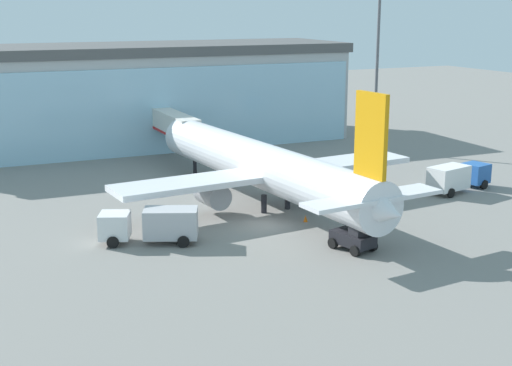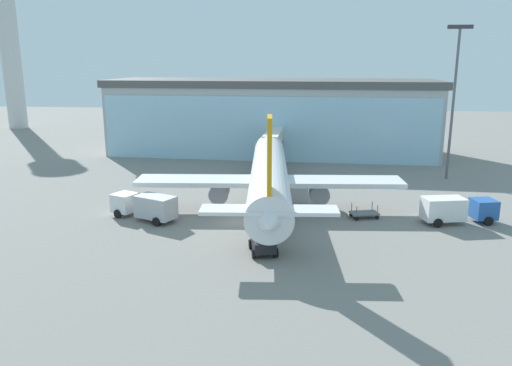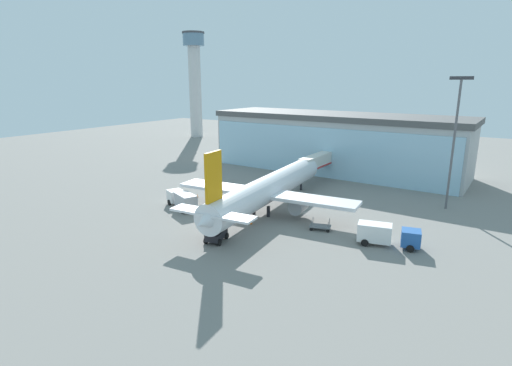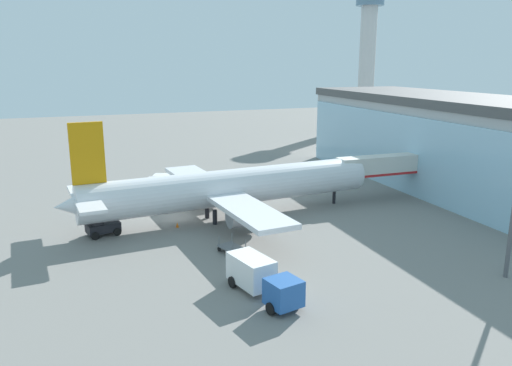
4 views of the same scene
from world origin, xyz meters
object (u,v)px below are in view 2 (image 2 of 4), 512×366
(control_tower, at_px, (9,37))
(safety_cone_wingtip, at_px, (145,200))
(jet_bridge, at_px, (274,139))
(pushback_tug, at_px, (263,242))
(baggage_cart, at_px, (364,213))
(safety_cone_nose, at_px, (273,222))
(airplane, at_px, (269,176))
(apron_light_mast, at_px, (454,91))
(fuel_truck, at_px, (456,209))
(catering_truck, at_px, (145,206))

(control_tower, xyz_separation_m, safety_cone_wingtip, (51.67, -60.41, -20.88))
(jet_bridge, relative_size, pushback_tug, 3.91)
(jet_bridge, bearing_deg, control_tower, 59.96)
(baggage_cart, xyz_separation_m, safety_cone_wingtip, (-24.35, 3.10, -0.23))
(control_tower, xyz_separation_m, safety_cone_nose, (66.83, -66.63, -20.88))
(airplane, distance_m, safety_cone_nose, 6.94)
(apron_light_mast, xyz_separation_m, baggage_cart, (-13.05, -19.27, -11.41))
(fuel_truck, bearing_deg, safety_cone_nose, 175.26)
(pushback_tug, bearing_deg, safety_cone_nose, -15.49)
(baggage_cart, bearing_deg, safety_cone_wingtip, -22.99)
(control_tower, xyz_separation_m, apron_light_mast, (89.06, -44.23, -9.24))
(jet_bridge, bearing_deg, apron_light_mast, -102.01)
(apron_light_mast, height_order, baggage_cart, apron_light_mast)
(jet_bridge, xyz_separation_m, apron_light_mast, (24.23, -5.51, 7.67))
(apron_light_mast, xyz_separation_m, safety_cone_wingtip, (-37.40, -16.17, -11.64))
(apron_light_mast, distance_m, fuel_truck, 22.90)
(catering_truck, distance_m, fuel_truck, 31.20)
(control_tower, distance_m, safety_cone_wingtip, 82.18)
(airplane, bearing_deg, safety_cone_wingtip, 84.51)
(jet_bridge, height_order, fuel_truck, jet_bridge)
(control_tower, bearing_deg, safety_cone_wingtip, -49.46)
(pushback_tug, xyz_separation_m, safety_cone_wingtip, (-14.91, 13.89, -0.70))
(pushback_tug, bearing_deg, apron_light_mast, -50.34)
(pushback_tug, bearing_deg, airplane, -10.76)
(control_tower, height_order, safety_cone_wingtip, control_tower)
(jet_bridge, bearing_deg, airplane, -176.37)
(pushback_tug, bearing_deg, control_tower, 28.32)
(catering_truck, distance_m, safety_cone_nose, 13.11)
(catering_truck, bearing_deg, baggage_cart, -148.58)
(control_tower, distance_m, baggage_cart, 101.18)
(airplane, xyz_separation_m, safety_cone_nose, (0.93, -6.04, -3.29))
(safety_cone_nose, distance_m, safety_cone_wingtip, 16.40)
(airplane, xyz_separation_m, safety_cone_wingtip, (-14.24, 0.18, -3.29))
(airplane, bearing_deg, apron_light_mast, -59.52)
(catering_truck, height_order, baggage_cart, catering_truck)
(control_tower, relative_size, baggage_cart, 11.51)
(jet_bridge, distance_m, apron_light_mast, 26.01)
(safety_cone_wingtip, bearing_deg, catering_truck, -70.61)
(safety_cone_nose, height_order, safety_cone_wingtip, same)
(airplane, bearing_deg, catering_truck, 110.95)
(baggage_cart, height_order, safety_cone_wingtip, baggage_cart)
(apron_light_mast, height_order, airplane, apron_light_mast)
(jet_bridge, relative_size, apron_light_mast, 0.68)
(baggage_cart, distance_m, safety_cone_wingtip, 24.54)
(control_tower, distance_m, apron_light_mast, 99.87)
(catering_truck, bearing_deg, safety_cone_wingtip, -46.67)
(jet_bridge, relative_size, safety_cone_nose, 25.13)
(jet_bridge, distance_m, airplane, 21.90)
(control_tower, relative_size, catering_truck, 4.76)
(apron_light_mast, xyz_separation_m, fuel_truck, (-4.16, -19.96, -10.45))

